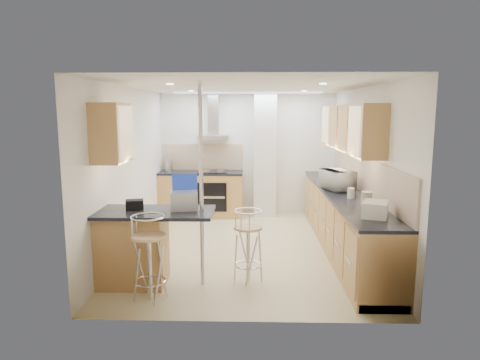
{
  "coord_description": "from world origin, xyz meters",
  "views": [
    {
      "loc": [
        0.07,
        -6.5,
        2.14
      ],
      "look_at": [
        -0.11,
        0.2,
        1.06
      ],
      "focal_mm": 32.0,
      "sensor_mm": 36.0,
      "label": 1
    }
  ],
  "objects_px": {
    "bar_stool_near": "(149,258)",
    "bar_stool_end": "(248,246)",
    "bread_bin": "(375,209)",
    "laptop": "(184,201)",
    "microwave": "(338,180)"
  },
  "relations": [
    {
      "from": "microwave",
      "to": "bar_stool_near",
      "type": "xyz_separation_m",
      "value": [
        -2.51,
        -2.04,
        -0.58
      ]
    },
    {
      "from": "bread_bin",
      "to": "bar_stool_near",
      "type": "bearing_deg",
      "value": -152.27
    },
    {
      "from": "bread_bin",
      "to": "bar_stool_end",
      "type": "bearing_deg",
      "value": -169.58
    },
    {
      "from": "microwave",
      "to": "laptop",
      "type": "height_order",
      "value": "microwave"
    },
    {
      "from": "bar_stool_end",
      "to": "microwave",
      "type": "bearing_deg",
      "value": -14.23
    },
    {
      "from": "laptop",
      "to": "bread_bin",
      "type": "bearing_deg",
      "value": -17.79
    },
    {
      "from": "bar_stool_near",
      "to": "bar_stool_end",
      "type": "bearing_deg",
      "value": 24.63
    },
    {
      "from": "bar_stool_near",
      "to": "microwave",
      "type": "bearing_deg",
      "value": 36.37
    },
    {
      "from": "bar_stool_end",
      "to": "bread_bin",
      "type": "bearing_deg",
      "value": -71.51
    },
    {
      "from": "bar_stool_end",
      "to": "bread_bin",
      "type": "xyz_separation_m",
      "value": [
        1.48,
        -0.29,
        0.54
      ]
    },
    {
      "from": "laptop",
      "to": "bread_bin",
      "type": "xyz_separation_m",
      "value": [
        2.28,
        -0.23,
        -0.04
      ]
    },
    {
      "from": "laptop",
      "to": "bar_stool_end",
      "type": "distance_m",
      "value": 0.99
    },
    {
      "from": "microwave",
      "to": "bar_stool_end",
      "type": "xyz_separation_m",
      "value": [
        -1.39,
        -1.46,
        -0.61
      ]
    },
    {
      "from": "bar_stool_end",
      "to": "bread_bin",
      "type": "relative_size",
      "value": 2.7
    },
    {
      "from": "microwave",
      "to": "bread_bin",
      "type": "relative_size",
      "value": 1.61
    }
  ]
}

